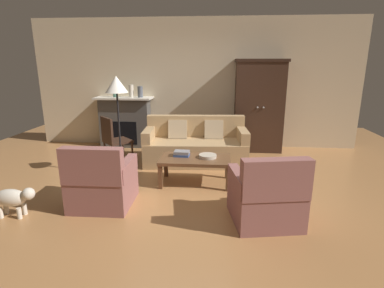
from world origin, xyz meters
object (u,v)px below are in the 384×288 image
object	(u,v)px
coffee_table	(195,161)
mantel_vase_slate	(140,92)
armchair_near_left	(102,184)
dog	(13,198)
armchair_near_right	(266,198)
side_chair_wooden	(113,138)
armoire	(259,106)
couch	(196,146)
mantel_vase_jade	(115,91)
fruit_bowl	(208,156)
book_stack	(182,153)
fireplace	(125,122)
mantel_vase_cream	(131,91)
floor_lamp	(117,90)

from	to	relation	value
coffee_table	mantel_vase_slate	world-z (taller)	mantel_vase_slate
armchair_near_left	dog	world-z (taller)	armchair_near_left
armchair_near_right	side_chair_wooden	xyz separation A→B (m)	(-2.53, 1.96, 0.20)
coffee_table	armchair_near_left	xyz separation A→B (m)	(-1.17, -0.88, -0.05)
armchair_near_left	dog	distance (m)	1.06
armoire	couch	distance (m)	1.72
coffee_table	mantel_vase_jade	distance (m)	2.97
coffee_table	armchair_near_right	world-z (taller)	armchair_near_right
fruit_bowl	book_stack	bearing A→B (deg)	173.29
armoire	mantel_vase_jade	bearing A→B (deg)	178.90
fireplace	mantel_vase_cream	world-z (taller)	mantel_vase_cream
armoire	couch	bearing A→B (deg)	-143.39
mantel_vase_cream	dog	world-z (taller)	mantel_vase_cream
armchair_near_right	floor_lamp	xyz separation A→B (m)	(-2.20, 1.36, 1.12)
fireplace	side_chair_wooden	world-z (taller)	fireplace
mantel_vase_cream	armchair_near_right	distance (m)	4.18
book_stack	fruit_bowl	bearing A→B (deg)	-6.71
book_stack	floor_lamp	size ratio (longest dim) A/B	0.15
armchair_near_left	couch	bearing A→B (deg)	60.53
coffee_table	armchair_near_left	bearing A→B (deg)	-143.01
fireplace	fruit_bowl	xyz separation A→B (m)	(1.94, -2.06, -0.12)
floor_lamp	mantel_vase_cream	bearing A→B (deg)	99.29
armoire	armchair_near_right	bearing A→B (deg)	-94.90
mantel_vase_cream	side_chair_wooden	distance (m)	1.46
mantel_vase_cream	dog	bearing A→B (deg)	-100.08
mantel_vase_jade	armchair_near_right	size ratio (longest dim) A/B	0.29
armoire	armchair_near_right	size ratio (longest dim) A/B	2.18
book_stack	floor_lamp	xyz separation A→B (m)	(-1.04, 0.14, 0.97)
fruit_bowl	floor_lamp	size ratio (longest dim) A/B	0.17
armchair_near_right	fruit_bowl	bearing A→B (deg)	122.16
coffee_table	mantel_vase_cream	distance (m)	2.75
coffee_table	floor_lamp	bearing A→B (deg)	170.19
mantel_vase_slate	side_chair_wooden	world-z (taller)	mantel_vase_slate
mantel_vase_slate	side_chair_wooden	size ratio (longest dim) A/B	0.27
mantel_vase_jade	mantel_vase_slate	bearing A→B (deg)	0.00
fruit_bowl	side_chair_wooden	xyz separation A→B (m)	(-1.79, 0.79, 0.07)
armchair_near_left	dog	xyz separation A→B (m)	(-0.99, -0.38, -0.07)
fireplace	mantel_vase_jade	size ratio (longest dim) A/B	4.91
mantel_vase_jade	mantel_vase_cream	size ratio (longest dim) A/B	0.94
side_chair_wooden	dog	bearing A→B (deg)	-105.23
armoire	armchair_near_left	world-z (taller)	armoire
book_stack	side_chair_wooden	bearing A→B (deg)	151.71
fireplace	book_stack	size ratio (longest dim) A/B	4.98
book_stack	side_chair_wooden	world-z (taller)	side_chair_wooden
coffee_table	armoire	bearing A→B (deg)	59.15
armchair_near_left	floor_lamp	xyz separation A→B (m)	(-0.09, 1.10, 1.12)
fireplace	armchair_near_right	distance (m)	4.21
fruit_bowl	side_chair_wooden	size ratio (longest dim) A/B	0.31
couch	side_chair_wooden	world-z (taller)	side_chair_wooden
mantel_vase_jade	dog	bearing A→B (deg)	-94.01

